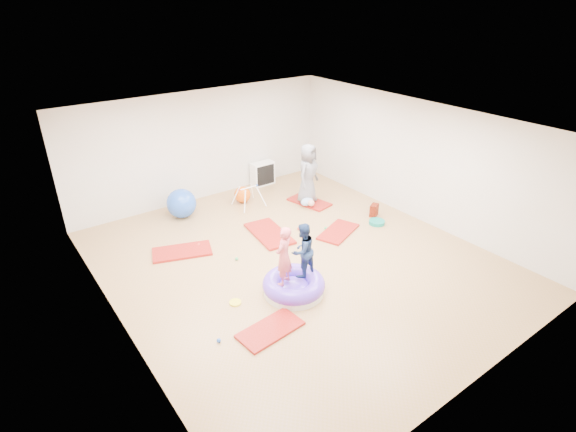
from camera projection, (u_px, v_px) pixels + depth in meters
room at (297, 198)px, 8.53m from camera, size 7.01×8.01×2.81m
gym_mat_front_left at (270, 330)px, 7.26m from camera, size 1.12×0.64×0.04m
gym_mat_mid_left at (182, 252)px, 9.43m from camera, size 1.34×0.97×0.05m
gym_mat_center_back at (269, 233)px, 10.12m from camera, size 0.83×1.41×0.06m
gym_mat_right at (338, 232)px, 10.21m from camera, size 1.24×0.93×0.05m
gym_mat_rear_right at (309, 202)px, 11.65m from camera, size 0.77×1.20×0.05m
inflatable_cushion at (294, 286)px, 8.14m from camera, size 1.14×1.14×0.36m
child_pink at (284, 254)px, 7.71m from camera, size 0.48×0.42×1.11m
child_navy at (303, 248)px, 7.95m from camera, size 0.56×0.47×1.04m
adult_caregiver at (308, 174)px, 11.29m from camera, size 0.88×0.75×1.53m
infant at (308, 202)px, 11.34m from camera, size 0.36×0.36×0.21m
ball_pit_balls at (267, 261)px, 9.06m from camera, size 3.85×2.95×0.07m
exercise_ball_blue at (181, 203)px, 10.79m from camera, size 0.71×0.71×0.71m
exercise_ball_orange at (242, 195)px, 11.60m from camera, size 0.43×0.43×0.43m
infant_play_gym at (248, 194)px, 11.31m from camera, size 0.69×0.65×0.53m
cube_shelf at (263, 174)px, 12.63m from camera, size 0.65×0.32×0.65m
balance_disc at (377, 222)px, 10.59m from camera, size 0.37×0.37×0.08m
backpack at (374, 210)px, 10.92m from camera, size 0.30×0.26×0.30m
yellow_toy at (235, 303)px, 7.90m from camera, size 0.21×0.21×0.03m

